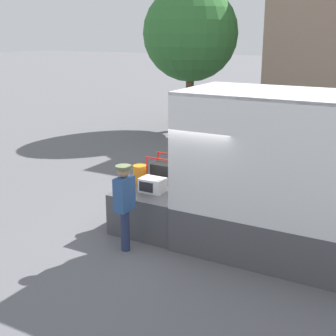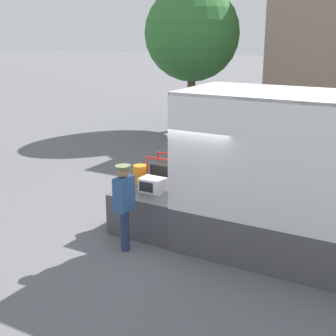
# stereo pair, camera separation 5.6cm
# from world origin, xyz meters

# --- Properties ---
(ground_plane) EXTENTS (160.00, 160.00, 0.00)m
(ground_plane) POSITION_xyz_m (0.00, 0.00, 0.00)
(ground_plane) COLOR slate
(tailgate_deck) EXTENTS (1.56, 2.00, 0.91)m
(tailgate_deck) POSITION_xyz_m (-0.78, 0.00, 0.45)
(tailgate_deck) COLOR #4C4C51
(tailgate_deck) RESTS_ON ground
(microwave) EXTENTS (0.53, 0.39, 0.31)m
(microwave) POSITION_xyz_m (-0.79, -0.33, 1.06)
(microwave) COLOR white
(microwave) RESTS_ON tailgate_deck
(portable_generator) EXTENTS (0.72, 0.52, 0.65)m
(portable_generator) POSITION_xyz_m (-0.83, 0.34, 1.15)
(portable_generator) COLOR black
(portable_generator) RESTS_ON tailgate_deck
(orange_bucket) EXTENTS (0.33, 0.33, 0.42)m
(orange_bucket) POSITION_xyz_m (-1.35, 0.06, 1.11)
(orange_bucket) COLOR orange
(orange_bucket) RESTS_ON tailgate_deck
(worker_person) EXTENTS (0.32, 0.44, 1.78)m
(worker_person) POSITION_xyz_m (-0.77, -1.44, 1.10)
(worker_person) COLOR navy
(worker_person) RESTS_ON ground
(street_tree) EXTENTS (4.14, 4.14, 6.27)m
(street_tree) POSITION_xyz_m (-5.27, 10.36, 4.19)
(street_tree) COLOR brown
(street_tree) RESTS_ON ground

